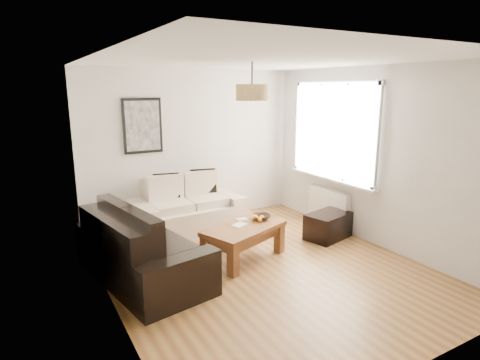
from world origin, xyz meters
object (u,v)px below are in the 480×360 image
sofa_leather (142,245)px  coffee_table (244,242)px  ottoman (328,226)px  loveseat_cream (187,205)px

sofa_leather → coffee_table: (1.36, -0.13, -0.19)m
sofa_leather → coffee_table: 1.38m
sofa_leather → coffee_table: bearing=-105.7°
sofa_leather → ottoman: sofa_leather is taller
coffee_table → sofa_leather: bearing=174.6°
sofa_leather → loveseat_cream: bearing=-51.2°
loveseat_cream → ottoman: (1.77, -1.39, -0.23)m
coffee_table → ottoman: 1.52m
sofa_leather → ottoman: 2.89m
loveseat_cream → sofa_leather: 1.70m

